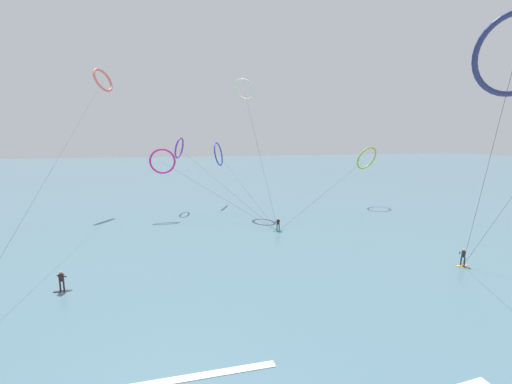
{
  "coord_description": "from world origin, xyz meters",
  "views": [
    {
      "loc": [
        -6.06,
        -7.01,
        12.17
      ],
      "look_at": [
        0.0,
        19.41,
        7.74
      ],
      "focal_mm": 23.82,
      "sensor_mm": 36.0,
      "label": 1
    }
  ],
  "objects_px": {
    "kite_coral": "(103,80)",
    "kite_magenta": "(163,161)",
    "surfer_emerald": "(278,225)",
    "kite_lime": "(367,158)",
    "kite_cobalt": "(218,154)",
    "surfer_charcoal": "(62,283)",
    "kite_ivory": "(245,90)",
    "surfer_amber": "(463,258)",
    "kite_violet": "(179,148)"
  },
  "relations": [
    {
      "from": "surfer_emerald",
      "to": "kite_magenta",
      "type": "xyz_separation_m",
      "value": [
        -14.58,
        11.32,
        7.76
      ]
    },
    {
      "from": "surfer_emerald",
      "to": "kite_violet",
      "type": "relative_size",
      "value": 0.09
    },
    {
      "from": "kite_coral",
      "to": "kite_magenta",
      "type": "relative_size",
      "value": 2.83
    },
    {
      "from": "surfer_emerald",
      "to": "kite_cobalt",
      "type": "bearing_deg",
      "value": 107.33
    },
    {
      "from": "surfer_charcoal",
      "to": "kite_violet",
      "type": "relative_size",
      "value": 0.09
    },
    {
      "from": "surfer_emerald",
      "to": "kite_coral",
      "type": "bearing_deg",
      "value": 142.0
    },
    {
      "from": "kite_coral",
      "to": "kite_violet",
      "type": "bearing_deg",
      "value": -78.02
    },
    {
      "from": "surfer_emerald",
      "to": "kite_ivory",
      "type": "height_order",
      "value": "kite_ivory"
    },
    {
      "from": "kite_ivory",
      "to": "kite_cobalt",
      "type": "xyz_separation_m",
      "value": [
        -3.73,
        5.65,
        -10.54
      ]
    },
    {
      "from": "surfer_charcoal",
      "to": "kite_lime",
      "type": "relative_size",
      "value": 0.08
    },
    {
      "from": "surfer_amber",
      "to": "kite_cobalt",
      "type": "bearing_deg",
      "value": 161.87
    },
    {
      "from": "kite_magenta",
      "to": "kite_ivory",
      "type": "relative_size",
      "value": 0.78
    },
    {
      "from": "kite_coral",
      "to": "kite_ivory",
      "type": "distance_m",
      "value": 23.19
    },
    {
      "from": "kite_cobalt",
      "to": "kite_lime",
      "type": "bearing_deg",
      "value": -82.67
    },
    {
      "from": "kite_violet",
      "to": "kite_magenta",
      "type": "distance_m",
      "value": 6.63
    },
    {
      "from": "kite_coral",
      "to": "surfer_amber",
      "type": "bearing_deg",
      "value": -106.06
    },
    {
      "from": "kite_lime",
      "to": "kite_violet",
      "type": "relative_size",
      "value": 1.18
    },
    {
      "from": "surfer_emerald",
      "to": "kite_violet",
      "type": "distance_m",
      "value": 23.05
    },
    {
      "from": "surfer_amber",
      "to": "kite_coral",
      "type": "distance_m",
      "value": 55.84
    },
    {
      "from": "kite_lime",
      "to": "kite_cobalt",
      "type": "distance_m",
      "value": 26.28
    },
    {
      "from": "surfer_charcoal",
      "to": "kite_lime",
      "type": "height_order",
      "value": "kite_lime"
    },
    {
      "from": "kite_violet",
      "to": "kite_coral",
      "type": "xyz_separation_m",
      "value": [
        -11.76,
        3.36,
        10.95
      ]
    },
    {
      "from": "kite_lime",
      "to": "kite_ivory",
      "type": "height_order",
      "value": "kite_ivory"
    },
    {
      "from": "surfer_charcoal",
      "to": "kite_lime",
      "type": "xyz_separation_m",
      "value": [
        41.7,
        26.08,
        7.61
      ]
    },
    {
      "from": "surfer_charcoal",
      "to": "kite_magenta",
      "type": "xyz_separation_m",
      "value": [
        7.04,
        24.31,
        7.76
      ]
    },
    {
      "from": "surfer_amber",
      "to": "kite_coral",
      "type": "xyz_separation_m",
      "value": [
        -37.38,
        36.11,
        20.42
      ]
    },
    {
      "from": "surfer_emerald",
      "to": "kite_ivory",
      "type": "bearing_deg",
      "value": 98.68
    },
    {
      "from": "kite_violet",
      "to": "surfer_charcoal",
      "type": "bearing_deg",
      "value": 2.07
    },
    {
      "from": "surfer_emerald",
      "to": "kite_violet",
      "type": "bearing_deg",
      "value": 127.84
    },
    {
      "from": "kite_ivory",
      "to": "kite_cobalt",
      "type": "distance_m",
      "value": 12.53
    },
    {
      "from": "kite_magenta",
      "to": "kite_ivory",
      "type": "bearing_deg",
      "value": 8.91
    },
    {
      "from": "kite_coral",
      "to": "kite_magenta",
      "type": "bearing_deg",
      "value": -107.08
    },
    {
      "from": "kite_coral",
      "to": "kite_magenta",
      "type": "distance_m",
      "value": 18.19
    },
    {
      "from": "surfer_emerald",
      "to": "surfer_charcoal",
      "type": "height_order",
      "value": "same"
    },
    {
      "from": "kite_ivory",
      "to": "kite_cobalt",
      "type": "height_order",
      "value": "kite_ivory"
    },
    {
      "from": "surfer_emerald",
      "to": "kite_lime",
      "type": "height_order",
      "value": "kite_lime"
    },
    {
      "from": "surfer_amber",
      "to": "kite_lime",
      "type": "relative_size",
      "value": 0.08
    },
    {
      "from": "surfer_charcoal",
      "to": "surfer_amber",
      "type": "distance_m",
      "value": 35.27
    },
    {
      "from": "surfer_emerald",
      "to": "kite_magenta",
      "type": "height_order",
      "value": "kite_magenta"
    },
    {
      "from": "kite_lime",
      "to": "kite_magenta",
      "type": "bearing_deg",
      "value": -15.22
    },
    {
      "from": "kite_coral",
      "to": "kite_lime",
      "type": "bearing_deg",
      "value": -71.72
    },
    {
      "from": "kite_lime",
      "to": "kite_coral",
      "type": "xyz_separation_m",
      "value": [
        -43.9,
        7.48,
        12.81
      ]
    },
    {
      "from": "surfer_emerald",
      "to": "kite_violet",
      "type": "xyz_separation_m",
      "value": [
        -12.06,
        17.21,
        9.47
      ]
    },
    {
      "from": "surfer_charcoal",
      "to": "kite_ivory",
      "type": "height_order",
      "value": "kite_ivory"
    },
    {
      "from": "kite_violet",
      "to": "kite_lime",
      "type": "bearing_deg",
      "value": 102.34
    },
    {
      "from": "kite_coral",
      "to": "kite_magenta",
      "type": "xyz_separation_m",
      "value": [
        9.24,
        -9.25,
        -12.65
      ]
    },
    {
      "from": "kite_lime",
      "to": "kite_magenta",
      "type": "distance_m",
      "value": 34.7
    },
    {
      "from": "surfer_emerald",
      "to": "surfer_amber",
      "type": "xyz_separation_m",
      "value": [
        13.56,
        -15.54,
        0.0
      ]
    },
    {
      "from": "surfer_emerald",
      "to": "kite_lime",
      "type": "relative_size",
      "value": 0.08
    },
    {
      "from": "kite_magenta",
      "to": "surfer_emerald",
      "type": "bearing_deg",
      "value": -42.68
    }
  ]
}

